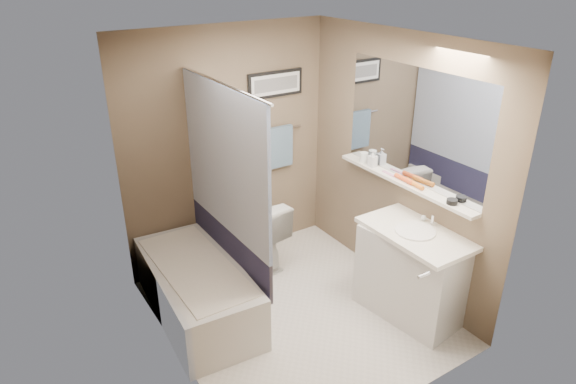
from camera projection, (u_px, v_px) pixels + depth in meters
ground at (297, 312)px, 4.66m from camera, size 2.50×2.50×0.00m
ceiling at (299, 43)px, 3.66m from camera, size 2.20×2.50×0.04m
wall_back at (229, 149)px, 5.09m from camera, size 2.20×0.04×2.40m
wall_front at (407, 262)px, 3.22m from camera, size 2.20×0.04×2.40m
wall_left at (171, 228)px, 3.62m from camera, size 0.04×2.50×2.40m
wall_right at (396, 166)px, 4.69m from camera, size 0.04×2.50×2.40m
tile_surround at (149, 225)px, 4.08m from camera, size 0.02×1.55×2.00m
curtain_rod at (220, 83)px, 3.98m from camera, size 0.02×1.55×0.02m
curtain_upper at (225, 161)px, 4.25m from camera, size 0.03×1.45×1.28m
curtain_lower at (229, 246)px, 4.60m from camera, size 0.03×1.45×0.36m
mirror at (413, 126)px, 4.40m from camera, size 0.02×1.60×1.00m
shelf at (403, 182)px, 4.59m from camera, size 0.12×1.60×0.03m
towel_bar at (277, 130)px, 5.31m from camera, size 0.60×0.02×0.02m
towel at (278, 147)px, 5.37m from camera, size 0.34×0.05×0.44m
art_frame at (275, 84)px, 5.12m from camera, size 0.62×0.02×0.26m
art_mat at (276, 84)px, 5.11m from camera, size 0.56×0.00×0.20m
art_image at (276, 84)px, 5.11m from camera, size 0.50×0.00×0.13m
door at (463, 264)px, 3.57m from camera, size 0.80×0.02×2.00m
door_handle at (424, 275)px, 3.44m from camera, size 0.10×0.02×0.02m
bathtub at (197, 290)px, 4.55m from camera, size 0.80×1.54×0.50m
tub_rim at (195, 267)px, 4.44m from camera, size 0.56×1.36×0.02m
toilet at (256, 232)px, 5.25m from camera, size 0.51×0.77×0.74m
vanity at (412, 275)px, 4.50m from camera, size 0.61×0.96×0.80m
countertop at (416, 233)px, 4.32m from camera, size 0.54×0.96×0.04m
sink_basin at (415, 231)px, 4.30m from camera, size 0.34×0.34×0.01m
faucet_spout at (433, 220)px, 4.39m from camera, size 0.02×0.02×0.10m
faucet_knob at (424, 218)px, 4.47m from camera, size 0.05×0.05×0.05m
candle_bowl_near at (452, 202)px, 4.16m from camera, size 0.09×0.09×0.04m
hair_brush_front at (414, 184)px, 4.48m from camera, size 0.06×0.22×0.04m
hair_brush_back at (404, 179)px, 4.57m from camera, size 0.05×0.22×0.04m
pink_comb at (389, 174)px, 4.73m from camera, size 0.04×0.16×0.01m
glass_jar at (364, 157)px, 4.98m from camera, size 0.08×0.08×0.10m
soap_bottle at (373, 158)px, 4.87m from camera, size 0.08×0.08×0.16m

